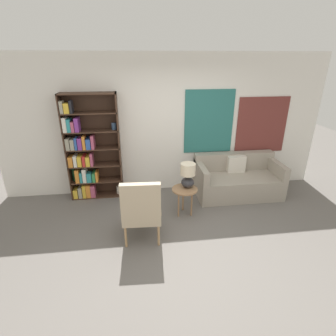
# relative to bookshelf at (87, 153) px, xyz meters

# --- Properties ---
(ground_plane) EXTENTS (14.00, 14.00, 0.00)m
(ground_plane) POSITION_rel_bookshelf_xyz_m (1.51, -1.85, -0.92)
(ground_plane) COLOR #66605B
(wall_back) EXTENTS (6.40, 0.08, 2.70)m
(wall_back) POSITION_rel_bookshelf_xyz_m (1.57, 0.18, 0.43)
(wall_back) COLOR white
(wall_back) RESTS_ON ground_plane
(bookshelf) EXTENTS (1.00, 0.30, 2.03)m
(bookshelf) POSITION_rel_bookshelf_xyz_m (0.00, 0.00, 0.00)
(bookshelf) COLOR #422B1E
(bookshelf) RESTS_ON ground_plane
(armchair) EXTENTS (0.60, 0.64, 1.02)m
(armchair) POSITION_rel_bookshelf_xyz_m (0.95, -1.54, -0.36)
(armchair) COLOR tan
(armchair) RESTS_ON ground_plane
(couch) EXTENTS (1.66, 0.84, 0.79)m
(couch) POSITION_rel_bookshelf_xyz_m (2.92, -0.26, -0.62)
(couch) COLOR #9E9384
(couch) RESTS_ON ground_plane
(side_table) EXTENTS (0.44, 0.44, 0.50)m
(side_table) POSITION_rel_bookshelf_xyz_m (1.72, -0.89, -0.48)
(side_table) COLOR #99704C
(side_table) RESTS_ON ground_plane
(table_lamp) EXTENTS (0.26, 0.26, 0.44)m
(table_lamp) POSITION_rel_bookshelf_xyz_m (1.78, -0.83, -0.18)
(table_lamp) COLOR #2D2D33
(table_lamp) RESTS_ON side_table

